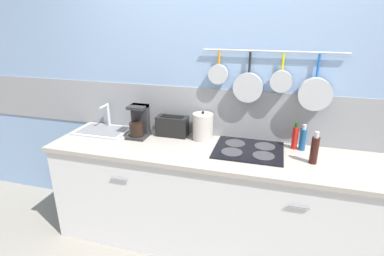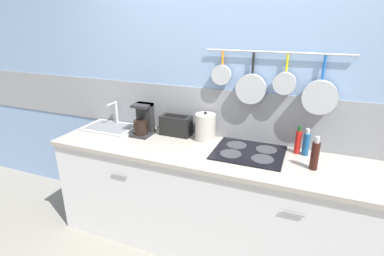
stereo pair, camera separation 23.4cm
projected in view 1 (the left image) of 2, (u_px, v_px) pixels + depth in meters
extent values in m
plane|color=gray|center=(210.00, 241.00, 2.66)|extent=(12.00, 12.00, 0.00)
cube|color=#84A3CC|center=(222.00, 89.00, 2.54)|extent=(7.20, 0.06, 2.60)
cube|color=gray|center=(221.00, 112.00, 2.61)|extent=(7.20, 0.07, 0.42)
cylinder|color=#B7BABF|center=(273.00, 51.00, 2.28)|extent=(1.09, 0.02, 0.02)
cylinder|color=orange|center=(219.00, 58.00, 2.40)|extent=(0.02, 0.02, 0.10)
cylinder|color=#B7BABF|center=(218.00, 74.00, 2.43)|extent=(0.16, 0.04, 0.16)
cylinder|color=black|center=(250.00, 62.00, 2.35)|extent=(0.02, 0.02, 0.16)
cylinder|color=#B7BABF|center=(248.00, 88.00, 2.40)|extent=(0.24, 0.05, 0.24)
cylinder|color=gold|center=(283.00, 61.00, 2.28)|extent=(0.02, 0.02, 0.13)
cylinder|color=#B7BABF|center=(281.00, 81.00, 2.30)|extent=(0.17, 0.06, 0.17)
cylinder|color=#1959B2|center=(318.00, 66.00, 2.22)|extent=(0.02, 0.02, 0.17)
cylinder|color=#B7BABF|center=(315.00, 94.00, 2.26)|extent=(0.25, 0.07, 0.25)
cube|color=silver|center=(211.00, 200.00, 2.52)|extent=(2.64, 0.60, 0.85)
cylinder|color=slate|center=(119.00, 179.00, 2.31)|extent=(0.14, 0.01, 0.01)
cylinder|color=slate|center=(299.00, 207.00, 1.97)|extent=(0.14, 0.01, 0.01)
cube|color=#A59E93|center=(212.00, 153.00, 2.36)|extent=(2.68, 0.64, 0.03)
cube|color=#B7BABF|center=(103.00, 131.00, 2.75)|extent=(0.48, 0.32, 0.01)
cube|color=slate|center=(103.00, 130.00, 2.75)|extent=(0.40, 0.26, 0.00)
cylinder|color=#B7BABF|center=(108.00, 116.00, 2.83)|extent=(0.03, 0.03, 0.23)
cylinder|color=#B7BABF|center=(104.00, 107.00, 2.73)|extent=(0.02, 0.13, 0.02)
cube|color=#262628|center=(138.00, 136.00, 2.63)|extent=(0.17, 0.19, 0.02)
cube|color=#262628|center=(141.00, 120.00, 2.64)|extent=(0.15, 0.07, 0.28)
cylinder|color=black|center=(137.00, 129.00, 2.58)|extent=(0.13, 0.13, 0.12)
cube|color=#262628|center=(138.00, 107.00, 2.55)|extent=(0.15, 0.14, 0.02)
cube|color=black|center=(172.00, 126.00, 2.64)|extent=(0.27, 0.13, 0.17)
cube|color=black|center=(171.00, 117.00, 2.58)|extent=(0.20, 0.02, 0.00)
cube|color=black|center=(173.00, 116.00, 2.63)|extent=(0.20, 0.02, 0.00)
cube|color=black|center=(157.00, 121.00, 2.66)|extent=(0.02, 0.02, 0.02)
cylinder|color=beige|center=(203.00, 127.00, 2.55)|extent=(0.17, 0.17, 0.23)
sphere|color=black|center=(203.00, 112.00, 2.50)|extent=(0.02, 0.02, 0.02)
cube|color=black|center=(249.00, 150.00, 2.36)|extent=(0.53, 0.45, 0.01)
cylinder|color=#38383D|center=(232.00, 152.00, 2.30)|extent=(0.16, 0.16, 0.00)
cylinder|color=#38383D|center=(263.00, 156.00, 2.24)|extent=(0.16, 0.16, 0.00)
cylinder|color=#38383D|center=(235.00, 143.00, 2.47)|extent=(0.16, 0.16, 0.00)
cylinder|color=#38383D|center=(265.00, 146.00, 2.40)|extent=(0.16, 0.16, 0.00)
cylinder|color=red|center=(295.00, 138.00, 2.37)|extent=(0.04, 0.04, 0.18)
cylinder|color=#194C19|center=(297.00, 125.00, 2.33)|extent=(0.02, 0.02, 0.04)
cylinder|color=navy|center=(303.00, 140.00, 2.35)|extent=(0.05, 0.05, 0.17)
cylinder|color=beige|center=(304.00, 127.00, 2.31)|extent=(0.03, 0.03, 0.04)
cylinder|color=#33140F|center=(314.00, 150.00, 2.12)|extent=(0.05, 0.05, 0.20)
cylinder|color=beige|center=(317.00, 135.00, 2.08)|extent=(0.03, 0.03, 0.04)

